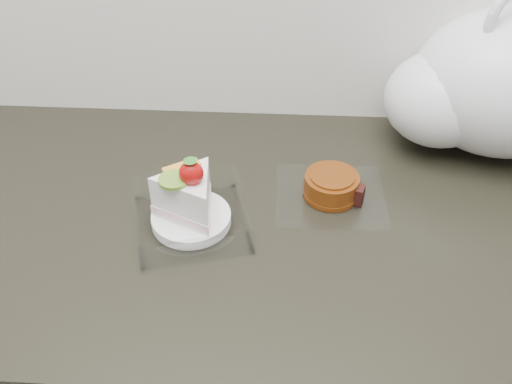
% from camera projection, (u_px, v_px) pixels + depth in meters
% --- Properties ---
extents(counter, '(2.04, 0.64, 0.90)m').
position_uv_depth(counter, '(220.00, 369.00, 1.22)').
color(counter, black).
rests_on(counter, ground).
extents(cake_tray, '(0.21, 0.21, 0.13)m').
position_uv_depth(cake_tray, '(190.00, 208.00, 0.88)').
color(cake_tray, white).
rests_on(cake_tray, counter).
extents(mooncake_wrap, '(0.18, 0.17, 0.04)m').
position_uv_depth(mooncake_wrap, '(332.00, 188.00, 0.95)').
color(mooncake_wrap, white).
rests_on(mooncake_wrap, counter).
extents(plastic_bag, '(0.45, 0.37, 0.32)m').
position_uv_depth(plastic_bag, '(498.00, 85.00, 1.00)').
color(plastic_bag, white).
rests_on(plastic_bag, counter).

